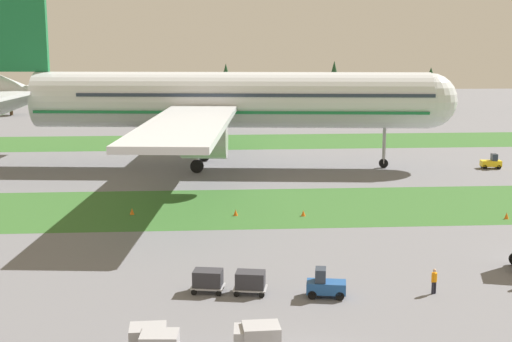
{
  "coord_description": "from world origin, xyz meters",
  "views": [
    {
      "loc": [
        -5.81,
        -34.79,
        17.07
      ],
      "look_at": [
        -1.04,
        34.62,
        4.0
      ],
      "focal_mm": 50.15,
      "sensor_mm": 36.0,
      "label": 1
    }
  ],
  "objects_px": {
    "uld_container_2": "(252,342)",
    "uld_container_3": "(261,341)",
    "taxiway_marker_0": "(132,211)",
    "airliner": "(219,100)",
    "taxiway_marker_1": "(236,213)",
    "taxiway_marker_2": "(303,213)",
    "baggage_tug": "(325,285)",
    "taxiway_marker_3": "(507,216)",
    "cargo_dolly_second": "(208,279)",
    "uld_container_0": "(148,340)",
    "pushback_tractor": "(491,162)",
    "cargo_dolly_lead": "(250,281)",
    "ground_crew_loader": "(434,280)"
  },
  "relations": [
    {
      "from": "pushback_tractor",
      "to": "taxiway_marker_1",
      "type": "bearing_deg",
      "value": 129.49
    },
    {
      "from": "pushback_tractor",
      "to": "airliner",
      "type": "bearing_deg",
      "value": 90.0
    },
    {
      "from": "cargo_dolly_lead",
      "to": "uld_container_0",
      "type": "xyz_separation_m",
      "value": [
        -6.14,
        -8.84,
        -0.14
      ]
    },
    {
      "from": "airliner",
      "to": "pushback_tractor",
      "type": "bearing_deg",
      "value": 90.0
    },
    {
      "from": "uld_container_3",
      "to": "taxiway_marker_3",
      "type": "relative_size",
      "value": 3.28
    },
    {
      "from": "ground_crew_loader",
      "to": "uld_container_0",
      "type": "relative_size",
      "value": 0.87
    },
    {
      "from": "airliner",
      "to": "cargo_dolly_second",
      "type": "bearing_deg",
      "value": 3.93
    },
    {
      "from": "ground_crew_loader",
      "to": "uld_container_2",
      "type": "relative_size",
      "value": 0.87
    },
    {
      "from": "taxiway_marker_3",
      "to": "taxiway_marker_2",
      "type": "bearing_deg",
      "value": 172.83
    },
    {
      "from": "taxiway_marker_1",
      "to": "taxiway_marker_3",
      "type": "xyz_separation_m",
      "value": [
        25.75,
        -3.05,
        0.0
      ]
    },
    {
      "from": "ground_crew_loader",
      "to": "taxiway_marker_0",
      "type": "distance_m",
      "value": 32.6
    },
    {
      "from": "taxiway_marker_1",
      "to": "uld_container_0",
      "type": "bearing_deg",
      "value": -101.21
    },
    {
      "from": "baggage_tug",
      "to": "taxiway_marker_0",
      "type": "relative_size",
      "value": 4.39
    },
    {
      "from": "uld_container_2",
      "to": "taxiway_marker_2",
      "type": "xyz_separation_m",
      "value": [
        6.89,
        30.49,
        -0.51
      ]
    },
    {
      "from": "cargo_dolly_lead",
      "to": "taxiway_marker_1",
      "type": "relative_size",
      "value": 4.06
    },
    {
      "from": "taxiway_marker_2",
      "to": "ground_crew_loader",
      "type": "bearing_deg",
      "value": -74.68
    },
    {
      "from": "uld_container_3",
      "to": "taxiway_marker_1",
      "type": "xyz_separation_m",
      "value": [
        -0.12,
        31.18,
        -0.6
      ]
    },
    {
      "from": "cargo_dolly_lead",
      "to": "cargo_dolly_second",
      "type": "bearing_deg",
      "value": -90.0
    },
    {
      "from": "uld_container_2",
      "to": "uld_container_3",
      "type": "xyz_separation_m",
      "value": [
        0.48,
        -0.06,
        0.1
      ]
    },
    {
      "from": "ground_crew_loader",
      "to": "uld_container_3",
      "type": "bearing_deg",
      "value": -178.27
    },
    {
      "from": "taxiway_marker_1",
      "to": "taxiway_marker_2",
      "type": "distance_m",
      "value": 6.57
    },
    {
      "from": "taxiway_marker_1",
      "to": "uld_container_3",
      "type": "bearing_deg",
      "value": -89.77
    },
    {
      "from": "uld_container_0",
      "to": "taxiway_marker_3",
      "type": "height_order",
      "value": "uld_container_0"
    },
    {
      "from": "baggage_tug",
      "to": "uld_container_3",
      "type": "xyz_separation_m",
      "value": [
        -4.94,
        -8.71,
        0.08
      ]
    },
    {
      "from": "airliner",
      "to": "taxiway_marker_0",
      "type": "distance_m",
      "value": 28.51
    },
    {
      "from": "airliner",
      "to": "ground_crew_loader",
      "type": "height_order",
      "value": "airliner"
    },
    {
      "from": "taxiway_marker_0",
      "to": "uld_container_3",
      "type": "bearing_deg",
      "value": -72.44
    },
    {
      "from": "cargo_dolly_lead",
      "to": "taxiway_marker_0",
      "type": "bearing_deg",
      "value": -145.3
    },
    {
      "from": "ground_crew_loader",
      "to": "uld_container_0",
      "type": "height_order",
      "value": "ground_crew_loader"
    },
    {
      "from": "cargo_dolly_second",
      "to": "airliner",
      "type": "bearing_deg",
      "value": -171.62
    },
    {
      "from": "taxiway_marker_3",
      "to": "cargo_dolly_second",
      "type": "bearing_deg",
      "value": -147.73
    },
    {
      "from": "pushback_tractor",
      "to": "taxiway_marker_3",
      "type": "relative_size",
      "value": 4.47
    },
    {
      "from": "taxiway_marker_3",
      "to": "taxiway_marker_1",
      "type": "bearing_deg",
      "value": 173.25
    },
    {
      "from": "pushback_tractor",
      "to": "uld_container_2",
      "type": "bearing_deg",
      "value": 153.05
    },
    {
      "from": "airliner",
      "to": "cargo_dolly_lead",
      "type": "xyz_separation_m",
      "value": [
        1.12,
        -48.28,
        -8.05
      ]
    },
    {
      "from": "pushback_tractor",
      "to": "uld_container_2",
      "type": "relative_size",
      "value": 1.36
    },
    {
      "from": "taxiway_marker_1",
      "to": "taxiway_marker_2",
      "type": "xyz_separation_m",
      "value": [
        6.54,
        -0.63,
        -0.01
      ]
    },
    {
      "from": "taxiway_marker_0",
      "to": "airliner",
      "type": "bearing_deg",
      "value": 70.45
    },
    {
      "from": "ground_crew_loader",
      "to": "taxiway_marker_1",
      "type": "relative_size",
      "value": 2.9
    },
    {
      "from": "cargo_dolly_lead",
      "to": "ground_crew_loader",
      "type": "relative_size",
      "value": 1.4
    },
    {
      "from": "taxiway_marker_3",
      "to": "ground_crew_loader",
      "type": "bearing_deg",
      "value": -124.45
    },
    {
      "from": "taxiway_marker_1",
      "to": "uld_container_2",
      "type": "bearing_deg",
      "value": -90.65
    },
    {
      "from": "cargo_dolly_lead",
      "to": "pushback_tractor",
      "type": "bearing_deg",
      "value": 152.61
    },
    {
      "from": "ground_crew_loader",
      "to": "taxiway_marker_2",
      "type": "xyz_separation_m",
      "value": [
        -5.96,
        21.75,
        -0.66
      ]
    },
    {
      "from": "cargo_dolly_second",
      "to": "uld_container_0",
      "type": "bearing_deg",
      "value": -8.92
    },
    {
      "from": "cargo_dolly_second",
      "to": "pushback_tractor",
      "type": "relative_size",
      "value": 0.89
    },
    {
      "from": "baggage_tug",
      "to": "uld_container_2",
      "type": "height_order",
      "value": "baggage_tug"
    },
    {
      "from": "uld_container_3",
      "to": "taxiway_marker_1",
      "type": "distance_m",
      "value": 31.19
    },
    {
      "from": "airliner",
      "to": "ground_crew_loader",
      "type": "xyz_separation_m",
      "value": [
        13.5,
        -49.1,
        -8.02
      ]
    },
    {
      "from": "uld_container_3",
      "to": "taxiway_marker_0",
      "type": "xyz_separation_m",
      "value": [
        -10.22,
        32.3,
        -0.58
      ]
    }
  ]
}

